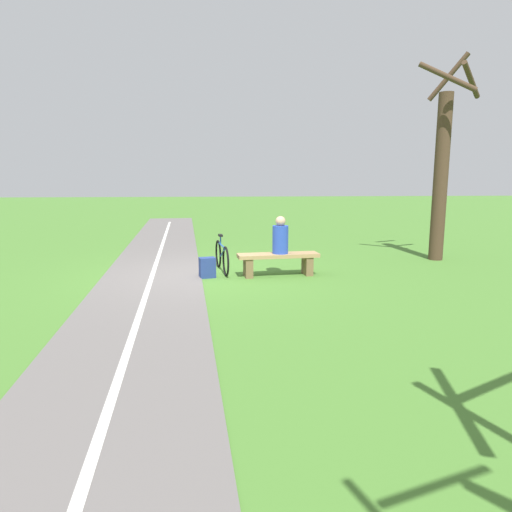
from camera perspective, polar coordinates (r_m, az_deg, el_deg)
ground_plane at (r=10.24m, az=-6.73°, el=-2.32°), size 80.00×80.00×0.00m
paved_path at (r=6.49m, az=-15.17°, el=-9.77°), size 4.69×36.06×0.02m
path_centre_line at (r=6.49m, az=-15.18°, el=-9.68°), size 2.39×31.93×0.00m
bench at (r=10.01m, az=2.77°, el=-0.55°), size 1.81×0.62×0.49m
person_seated at (r=9.94m, az=3.05°, el=2.34°), size 0.38×0.38×0.81m
bicycle at (r=10.47m, az=-4.28°, el=-0.05°), size 0.31×1.67×0.84m
backpack at (r=9.90m, az=-6.09°, el=-1.45°), size 0.38×0.33×0.44m
tree_near_bench at (r=12.72m, az=22.16°, el=10.09°), size 1.76×1.58×5.21m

